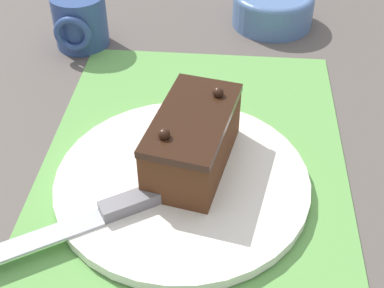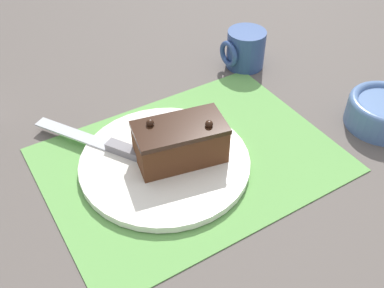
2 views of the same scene
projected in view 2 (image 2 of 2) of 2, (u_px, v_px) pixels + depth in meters
ground_plane at (191, 160)px, 0.73m from camera, size 3.00×3.00×0.00m
placemat_woven at (191, 159)px, 0.73m from camera, size 0.46×0.34×0.00m
cake_plate at (165, 162)px, 0.71m from camera, size 0.27×0.27×0.01m
chocolate_cake at (180, 142)px, 0.69m from camera, size 0.15×0.10×0.08m
serving_knife at (108, 145)px, 0.73m from camera, size 0.13×0.19×0.01m
small_bowl at (384, 111)px, 0.78m from camera, size 0.13×0.13×0.05m
coffee_mug at (245, 49)px, 0.92m from camera, size 0.09×0.08×0.08m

